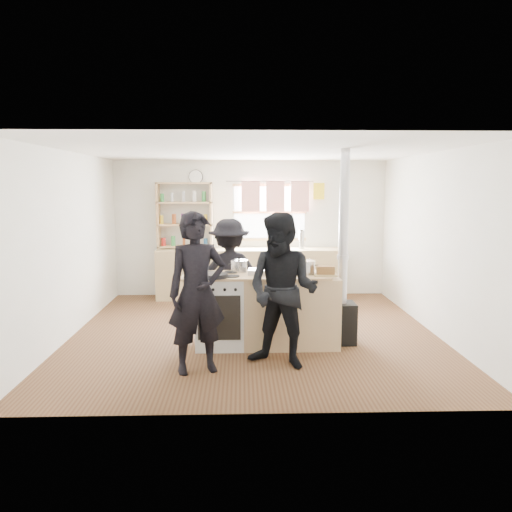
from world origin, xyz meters
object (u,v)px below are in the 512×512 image
person_near_left (197,293)px  person_near_right (283,291)px  bread_board (325,272)px  stockpot_counter (305,267)px  cooking_island (267,310)px  flue_heater (342,294)px  thermos (302,240)px  skillet_greens (214,275)px  person_far (229,274)px  roast_tray (262,271)px  stockpot_stove (239,266)px

person_near_left → person_near_right: (0.94, 0.13, -0.01)m
bread_board → stockpot_counter: bearing=153.5°
cooking_island → flue_heater: bearing=4.7°
thermos → bread_board: size_ratio=1.16×
skillet_greens → person_near_right: person_near_right is taller
stockpot_counter → thermos: bearing=84.0°
skillet_greens → stockpot_counter: 1.16m
cooking_island → stockpot_counter: 0.73m
person_far → flue_heater: bearing=142.0°
bread_board → person_far: size_ratio=0.18×
thermos → person_near_left: person_near_left is taller
roast_tray → person_far: person_far is taller
roast_tray → person_near_right: person_near_right is taller
bread_board → person_near_right: (-0.59, -0.62, -0.11)m
skillet_greens → person_near_left: (-0.15, -0.67, -0.07)m
cooking_island → person_near_left: 1.26m
flue_heater → person_far: size_ratio=1.59×
cooking_island → bread_board: size_ratio=6.81×
cooking_island → skillet_greens: skillet_greens is taller
cooking_island → bread_board: bread_board is taller
skillet_greens → roast_tray: size_ratio=1.19×
skillet_greens → flue_heater: size_ratio=0.18×
thermos → roast_tray: thermos is taller
cooking_island → person_near_right: bearing=-79.5°
cooking_island → stockpot_stove: (-0.35, 0.18, 0.54)m
person_near_right → skillet_greens: bearing=172.8°
roast_tray → stockpot_stove: (-0.29, 0.17, 0.04)m
roast_tray → bread_board: bearing=-9.2°
flue_heater → stockpot_counter: bearing=-170.5°
thermos → stockpot_counter: size_ratio=1.30×
stockpot_counter → person_near_left: size_ratio=0.15×
stockpot_stove → person_near_left: size_ratio=0.12×
cooking_island → person_near_right: person_near_right is taller
person_near_left → person_far: bearing=61.3°
cooking_island → flue_heater: flue_heater is taller
cooking_island → stockpot_stove: stockpot_stove is taller
thermos → flue_heater: size_ratio=0.13×
person_far → bread_board: bearing=130.9°
thermos → stockpot_stove: bearing=-113.5°
skillet_greens → stockpot_counter: bearing=10.3°
roast_tray → person_near_left: 1.16m
bread_board → person_near_right: bearing=-133.2°
skillet_greens → stockpot_counter: stockpot_counter is taller
cooking_island → flue_heater: (0.98, 0.08, 0.18)m
flue_heater → roast_tray: bearing=-175.9°
cooking_island → person_far: person_far is taller
person_far → stockpot_stove: bearing=91.2°
skillet_greens → bread_board: 1.38m
stockpot_counter → bread_board: stockpot_counter is taller
skillet_greens → flue_heater: (1.63, 0.29, -0.31)m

